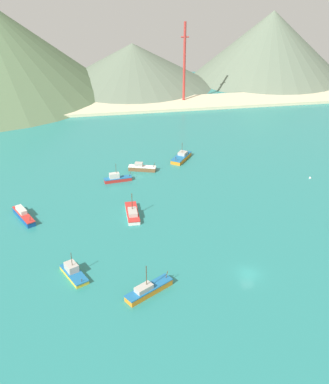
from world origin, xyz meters
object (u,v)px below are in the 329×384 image
at_px(buoy_1, 310,178).
at_px(fishing_boat_0, 142,168).
at_px(fishing_boat_6, 132,213).
at_px(fishing_boat_8, 181,157).
at_px(fishing_boat_7, 117,178).
at_px(fishing_boat_2, 73,272).
at_px(fishing_boat_5, 148,290).
at_px(fishing_boat_4, 23,215).
at_px(radio_tower, 184,63).

bearing_deg(buoy_1, fishing_boat_0, 163.96).
distance_m(fishing_boat_6, fishing_boat_8, 36.04).
distance_m(fishing_boat_7, buoy_1, 54.49).
distance_m(fishing_boat_2, fishing_boat_8, 61.15).
bearing_deg(fishing_boat_5, fishing_boat_2, 150.91).
xyz_separation_m(fishing_boat_6, fishing_boat_8, (18.53, 30.91, 0.03)).
relative_size(fishing_boat_0, fishing_boat_6, 0.85).
distance_m(fishing_boat_4, buoy_1, 78.13).
distance_m(fishing_boat_4, fishing_boat_7, 28.62).
bearing_deg(radio_tower, fishing_boat_4, -123.74).
bearing_deg(fishing_boat_2, fishing_boat_5, -29.09).
height_order(fishing_boat_0, fishing_boat_5, fishing_boat_5).
bearing_deg(fishing_boat_8, fishing_boat_5, -107.43).
distance_m(fishing_boat_0, buoy_1, 48.16).
bearing_deg(fishing_boat_8, fishing_boat_4, -148.08).
distance_m(fishing_boat_2, fishing_boat_6, 25.12).
bearing_deg(fishing_boat_6, fishing_boat_0, 77.64).
distance_m(fishing_boat_4, fishing_boat_8, 52.30).
relative_size(fishing_boat_0, fishing_boat_5, 0.85).
height_order(fishing_boat_4, buoy_1, fishing_boat_4).
relative_size(fishing_boat_6, fishing_boat_8, 1.06).
bearing_deg(fishing_boat_0, fishing_boat_8, 23.90).
height_order(fishing_boat_0, fishing_boat_4, fishing_boat_0).
xyz_separation_m(fishing_boat_5, fishing_boat_8, (18.68, 59.48, -0.06)).
bearing_deg(fishing_boat_6, radio_tower, 70.49).
bearing_deg(fishing_boat_4, fishing_boat_8, 31.92).
bearing_deg(radio_tower, buoy_1, -75.47).
height_order(fishing_boat_6, buoy_1, fishing_boat_6).
relative_size(fishing_boat_2, fishing_boat_8, 0.89).
xyz_separation_m(fishing_boat_0, fishing_boat_5, (-5.66, -53.71, -0.01)).
height_order(fishing_boat_6, fishing_boat_8, fishing_boat_6).
bearing_deg(buoy_1, radio_tower, 104.53).
xyz_separation_m(fishing_boat_4, fishing_boat_6, (25.86, -3.26, -0.14)).
height_order(fishing_boat_5, fishing_boat_8, fishing_boat_5).
bearing_deg(fishing_boat_5, fishing_boat_7, 92.42).
xyz_separation_m(fishing_boat_8, radio_tower, (13.15, 58.50, 15.84)).
bearing_deg(fishing_boat_8, buoy_1, -29.84).
bearing_deg(fishing_boat_7, fishing_boat_4, -145.88).
bearing_deg(fishing_boat_2, fishing_boat_7, 73.65).
relative_size(fishing_boat_2, buoy_1, 12.37).
bearing_deg(fishing_boat_6, fishing_boat_4, 172.82).
xyz_separation_m(fishing_boat_2, fishing_boat_4, (-11.90, 24.14, 0.06)).
distance_m(fishing_boat_4, fishing_boat_5, 40.92).
bearing_deg(fishing_boat_0, fishing_boat_5, -96.01).
bearing_deg(fishing_boat_7, buoy_1, -7.89).
height_order(fishing_boat_5, buoy_1, fishing_boat_5).
distance_m(fishing_boat_2, fishing_boat_5, 15.81).
distance_m(fishing_boat_6, buoy_1, 53.13).
xyz_separation_m(fishing_boat_0, fishing_boat_2, (-19.48, -46.03, -0.02)).
relative_size(fishing_boat_0, fishing_boat_8, 0.90).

